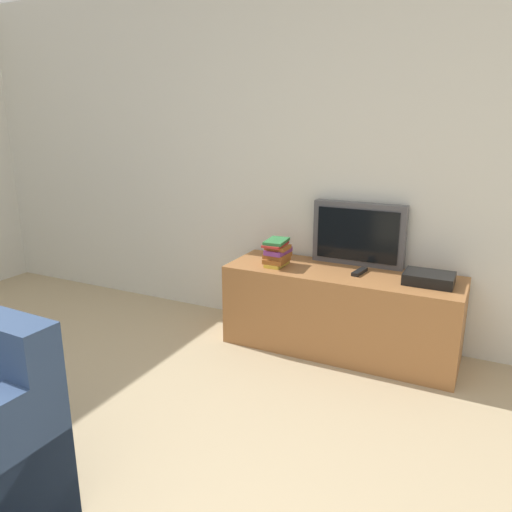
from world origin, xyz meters
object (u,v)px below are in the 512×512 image
tv_stand (340,311)px  remote_on_stand (360,272)px  book_stack (277,253)px  set_top_box (429,278)px  television (359,234)px

tv_stand → remote_on_stand: remote_on_stand is taller
book_stack → set_top_box: (1.03, 0.06, -0.06)m
book_stack → remote_on_stand: book_stack is taller
television → set_top_box: (0.52, -0.22, -0.19)m
television → book_stack: television is taller
book_stack → set_top_box: bearing=3.1°
book_stack → remote_on_stand: size_ratio=1.33×
television → set_top_box: television is taller
tv_stand → remote_on_stand: 0.32m
tv_stand → book_stack: (-0.46, -0.05, 0.38)m
remote_on_stand → book_stack: bearing=-173.4°
tv_stand → book_stack: size_ratio=6.71×
tv_stand → set_top_box: (0.57, 0.00, 0.33)m
tv_stand → set_top_box: bearing=0.1°
book_stack → tv_stand: bearing=6.7°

